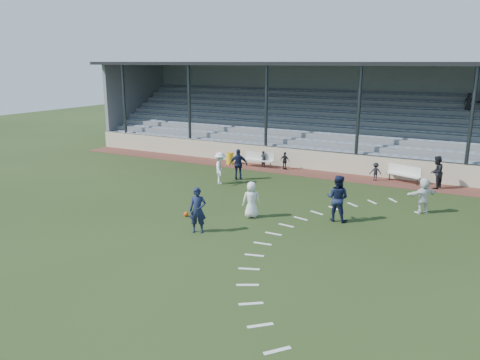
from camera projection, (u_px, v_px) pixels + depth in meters
name	position (u px, v px, depth m)	size (l,w,h in m)	color
ground	(212.00, 222.00, 19.81)	(90.00, 90.00, 0.00)	#233515
cinder_track	(301.00, 172.00, 28.77)	(34.00, 2.00, 0.02)	#592C23
retaining_wall	(308.00, 160.00, 29.52)	(34.00, 0.18, 1.20)	beige
bench_left	(259.00, 158.00, 30.11)	(2.02, 0.57, 0.95)	silver
bench_right	(404.00, 172.00, 26.25)	(2.02, 1.10, 0.95)	silver
trash_bin	(230.00, 158.00, 30.93)	(0.48, 0.48, 0.77)	yellow
football	(186.00, 214.00, 20.54)	(0.22, 0.22, 0.22)	#E6460D
player_white_lead	(251.00, 200.00, 20.29)	(0.78, 0.51, 1.60)	white
player_navy_lead	(198.00, 210.00, 18.46)	(0.67, 0.44, 1.84)	#151D3C
player_navy_mid	(337.00, 198.00, 19.81)	(0.97, 0.76, 2.00)	#151D3C
player_white_wing	(220.00, 168.00, 25.89)	(1.15, 0.66, 1.79)	white
player_navy_wing	(239.00, 164.00, 26.83)	(1.04, 0.43, 1.78)	#151D3C
player_white_back	(423.00, 195.00, 20.90)	(1.50, 0.48, 1.61)	white
official	(436.00, 172.00, 24.87)	(0.86, 0.67, 1.77)	black
sub_left_near	(263.00, 159.00, 29.95)	(0.39, 0.26, 1.07)	black
sub_left_far	(285.00, 161.00, 29.36)	(0.65, 0.27, 1.11)	black
sub_right	(375.00, 172.00, 26.61)	(0.67, 0.39, 1.04)	black
grandstand	(332.00, 126.00, 33.15)	(34.60, 9.00, 6.61)	gray
penalty_arc	(304.00, 239.00, 17.92)	(3.89, 14.63, 0.01)	silver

